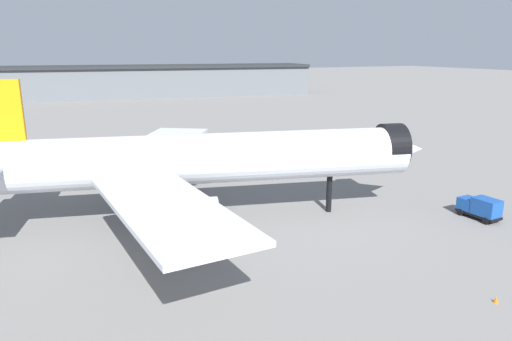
% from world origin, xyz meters
% --- Properties ---
extents(ground, '(900.00, 900.00, 0.00)m').
position_xyz_m(ground, '(0.00, 0.00, 0.00)').
color(ground, slate).
extents(airliner_near_gate, '(63.28, 56.67, 18.64)m').
position_xyz_m(airliner_near_gate, '(0.81, -0.17, 8.22)').
color(airliner_near_gate, silver).
rests_on(airliner_near_gate, ground).
extents(terminal_building, '(261.05, 55.14, 24.55)m').
position_xyz_m(terminal_building, '(-23.37, 175.56, 7.50)').
color(terminal_building, slate).
rests_on(terminal_building, ground).
extents(service_truck_front, '(2.91, 5.65, 3.00)m').
position_xyz_m(service_truck_front, '(35.24, -15.07, 1.59)').
color(service_truck_front, black).
rests_on(service_truck_front, ground).
extents(traffic_cone_near_nose, '(0.45, 0.45, 0.56)m').
position_xyz_m(traffic_cone_near_nose, '(18.77, -31.05, 0.28)').
color(traffic_cone_near_nose, '#F2600C').
rests_on(traffic_cone_near_nose, ground).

